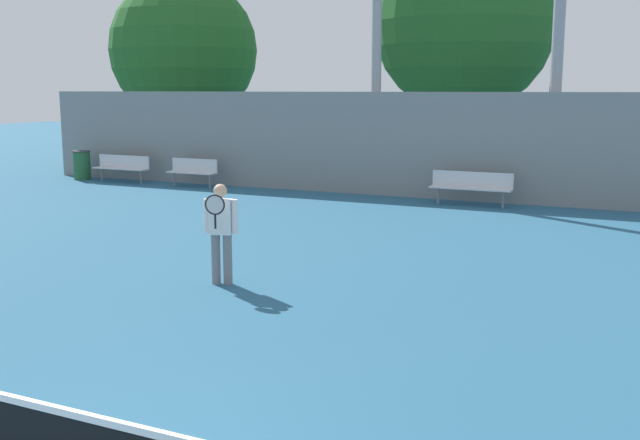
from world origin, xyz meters
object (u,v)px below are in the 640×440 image
object	(u,v)px
tennis_player	(221,229)
bench_courtside_near	(122,165)
light_pole_far_right	(377,6)
tree_green_broad	(184,50)
bench_adjacent_court	(471,185)
bench_courtside_far	(193,169)
tree_green_tall	(464,23)
trash_bin	(82,165)

from	to	relation	value
tennis_player	bench_courtside_near	size ratio (longest dim) A/B	0.77
light_pole_far_right	tree_green_broad	bearing A→B (deg)	158.08
bench_adjacent_court	tennis_player	bearing A→B (deg)	-98.67
bench_adjacent_court	tree_green_broad	xyz separation A→B (m)	(-13.09, 5.77, 3.97)
bench_courtside_far	tree_green_broad	size ratio (longest dim) A/B	0.22
bench_adjacent_court	bench_courtside_far	bearing A→B (deg)	-179.99
light_pole_far_right	tree_green_tall	world-z (taller)	light_pole_far_right
bench_courtside_far	tree_green_broad	distance (m)	8.25
bench_courtside_far	tree_green_tall	bearing A→B (deg)	42.12
bench_courtside_near	bench_adjacent_court	xyz separation A→B (m)	(11.51, 0.00, 0.00)
tennis_player	light_pole_far_right	xyz separation A→B (m)	(-1.96, 11.48, 4.50)
bench_courtside_near	bench_adjacent_court	distance (m)	11.51
bench_adjacent_court	trash_bin	size ratio (longest dim) A/B	2.21
light_pole_far_right	bench_courtside_far	bearing A→B (deg)	-160.54
trash_bin	tree_green_tall	bearing A→B (deg)	28.57
light_pole_far_right	tree_green_tall	xyz separation A→B (m)	(1.46, 4.25, -0.20)
light_pole_far_right	trash_bin	bearing A→B (deg)	-169.11
bench_courtside_near	bench_courtside_far	bearing A→B (deg)	-0.02
bench_courtside_far	light_pole_far_right	bearing A→B (deg)	19.46
tennis_player	light_pole_far_right	world-z (taller)	light_pole_far_right
tennis_player	light_pole_far_right	size ratio (longest dim) A/B	0.16
bench_adjacent_court	tree_green_tall	bearing A→B (deg)	107.79
tennis_player	bench_courtside_far	bearing A→B (deg)	111.34
tree_green_tall	tree_green_broad	bearing A→B (deg)	-178.18
tennis_player	trash_bin	distance (m)	15.18
tennis_player	trash_bin	size ratio (longest dim) A/B	1.62
tennis_player	tree_green_broad	world-z (taller)	tree_green_broad
tennis_player	light_pole_far_right	distance (m)	12.48
bench_adjacent_court	trash_bin	bearing A→B (deg)	-179.96
bench_courtside_far	trash_bin	distance (m)	4.49
tree_green_broad	tennis_player	bearing A→B (deg)	-52.90
tennis_player	bench_adjacent_court	size ratio (longest dim) A/B	0.73
tennis_player	bench_courtside_far	distance (m)	12.05
tennis_player	trash_bin	xyz separation A→B (m)	(-11.76, 9.59, -0.39)
bench_courtside_near	tree_green_broad	world-z (taller)	tree_green_broad
tree_green_tall	bench_courtside_far	bearing A→B (deg)	-137.88
tennis_player	bench_courtside_near	xyz separation A→B (m)	(-10.05, 9.60, -0.33)
bench_adjacent_court	light_pole_far_right	size ratio (longest dim) A/B	0.22
bench_courtside_near	bench_courtside_far	xyz separation A→B (m)	(2.78, -0.00, -0.00)
bench_adjacent_court	tree_green_tall	size ratio (longest dim) A/B	0.26
bench_courtside_near	trash_bin	size ratio (longest dim) A/B	2.10
bench_courtside_near	bench_adjacent_court	size ratio (longest dim) A/B	0.95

